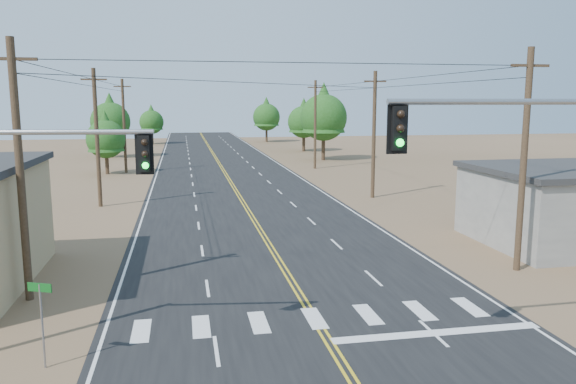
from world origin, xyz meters
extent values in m
cube|color=black|center=(0.00, 30.00, 0.01)|extent=(15.00, 200.00, 0.02)
cylinder|color=#4C3826|center=(-10.50, 12.00, 5.00)|extent=(0.30, 0.30, 10.00)
cube|color=#4C3826|center=(-10.50, 12.00, 9.20)|extent=(1.80, 0.12, 0.12)
cylinder|color=#4C3826|center=(-10.50, 32.00, 5.00)|extent=(0.30, 0.30, 10.00)
cube|color=#4C3826|center=(-10.50, 32.00, 9.20)|extent=(1.80, 0.12, 0.12)
cylinder|color=#4C3826|center=(-10.50, 52.00, 5.00)|extent=(0.30, 0.30, 10.00)
cube|color=#4C3826|center=(-10.50, 52.00, 9.20)|extent=(1.80, 0.12, 0.12)
cylinder|color=#4C3826|center=(10.50, 12.00, 5.00)|extent=(0.30, 0.30, 10.00)
cube|color=#4C3826|center=(10.50, 12.00, 9.20)|extent=(1.80, 0.12, 0.12)
cylinder|color=#4C3826|center=(10.50, 32.00, 5.00)|extent=(0.30, 0.30, 10.00)
cube|color=#4C3826|center=(10.50, 32.00, 9.20)|extent=(1.80, 0.12, 0.12)
cylinder|color=#4C3826|center=(10.50, 52.00, 5.00)|extent=(0.30, 0.30, 10.00)
cube|color=#4C3826|center=(10.50, 52.00, 9.20)|extent=(1.80, 0.12, 0.12)
cylinder|color=gray|center=(-8.13, 6.57, 6.80)|extent=(5.77, 0.90, 0.15)
cube|color=black|center=(-5.54, 6.23, 6.17)|extent=(0.37, 0.33, 1.05)
sphere|color=black|center=(-5.52, 6.06, 6.51)|extent=(0.19, 0.19, 0.19)
sphere|color=black|center=(-5.52, 6.06, 6.17)|extent=(0.19, 0.19, 0.19)
sphere|color=#0CE533|center=(-5.52, 6.06, 5.84)|extent=(0.19, 0.19, 0.19)
cylinder|color=gray|center=(4.47, 3.92, 7.66)|extent=(7.06, 0.34, 0.17)
cube|color=black|center=(1.27, 3.84, 6.96)|extent=(0.39, 0.33, 1.19)
sphere|color=black|center=(1.26, 3.65, 7.33)|extent=(0.22, 0.22, 0.22)
sphere|color=black|center=(1.26, 3.65, 6.96)|extent=(0.22, 0.22, 0.22)
sphere|color=#0CE533|center=(1.26, 3.65, 6.58)|extent=(0.22, 0.22, 0.22)
cylinder|color=gray|center=(-8.57, 5.85, 1.27)|extent=(0.06, 0.06, 2.54)
cube|color=#0C5918|center=(-8.57, 5.85, 2.44)|extent=(0.71, 0.33, 0.25)
cylinder|color=#3F2D1E|center=(-12.37, 51.28, 1.21)|extent=(0.39, 0.39, 2.43)
cone|color=#204F16|center=(-12.37, 51.28, 4.58)|extent=(3.77, 3.77, 4.31)
sphere|color=#204F16|center=(-12.37, 51.28, 3.71)|extent=(4.04, 4.04, 4.04)
cylinder|color=#3F2D1E|center=(-14.00, 69.71, 1.60)|extent=(0.40, 0.40, 3.20)
cone|color=#204F16|center=(-14.00, 69.71, 6.04)|extent=(4.97, 4.97, 5.68)
sphere|color=#204F16|center=(-14.00, 69.71, 4.88)|extent=(5.33, 5.33, 5.33)
cylinder|color=#3F2D1E|center=(-9.76, 93.96, 1.29)|extent=(0.48, 0.48, 2.57)
cone|color=#204F16|center=(-9.76, 93.96, 4.86)|extent=(4.00, 4.00, 4.58)
sphere|color=#204F16|center=(-9.76, 93.96, 3.93)|extent=(4.29, 4.29, 4.29)
cylinder|color=#3F2D1E|center=(13.74, 60.89, 1.82)|extent=(0.48, 0.48, 3.64)
cone|color=#204F16|center=(13.74, 60.89, 6.88)|extent=(5.66, 5.66, 6.47)
sphere|color=#204F16|center=(13.74, 60.89, 5.56)|extent=(6.07, 6.07, 6.07)
cylinder|color=#3F2D1E|center=(14.00, 74.15, 1.48)|extent=(0.48, 0.48, 2.95)
cone|color=#204F16|center=(14.00, 74.15, 5.58)|extent=(4.59, 4.59, 5.25)
sphere|color=#204F16|center=(14.00, 74.15, 4.51)|extent=(4.92, 4.92, 4.92)
cylinder|color=#3F2D1E|center=(11.37, 95.25, 1.53)|extent=(0.43, 0.43, 3.07)
cone|color=#204F16|center=(11.37, 95.25, 5.79)|extent=(4.77, 4.77, 5.45)
sphere|color=#204F16|center=(11.37, 95.25, 4.69)|extent=(5.11, 5.11, 5.11)
camera|label=1|loc=(-4.45, -10.51, 7.68)|focal=35.00mm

